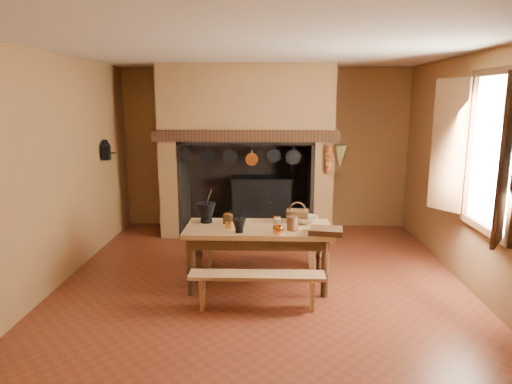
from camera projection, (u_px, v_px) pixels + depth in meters
floor at (262, 284)px, 5.65m from camera, size 5.50×5.50×0.00m
ceiling at (263, 49)px, 5.09m from camera, size 5.50×5.50×0.00m
back_wall at (265, 148)px, 8.07m from camera, size 5.00×0.02×2.80m
wall_left at (54, 172)px, 5.45m from camera, size 0.02×5.50×2.80m
wall_right at (477, 174)px, 5.30m from camera, size 0.02×5.50×2.80m
wall_front at (254, 247)px, 2.68m from camera, size 5.00×0.02×2.80m
chimney_breast at (247, 126)px, 7.56m from camera, size 2.95×0.96×2.80m
iron_range at (262, 203)px, 7.95m from camera, size 1.12×0.55×1.60m
hearth_pans at (204, 227)px, 7.84m from camera, size 0.51×0.62×0.20m
hanging_pans at (243, 157)px, 7.16m from camera, size 1.92×0.29×0.27m
onion_string at (328, 160)px, 7.11m from camera, size 0.12×0.10×0.46m
herb_bunch at (340, 156)px, 7.09m from camera, size 0.20×0.20×0.35m
window at (482, 152)px, 4.85m from camera, size 0.39×1.75×1.76m
wall_coffee_mill at (106, 149)px, 6.94m from camera, size 0.23×0.16×0.31m
work_table at (258, 236)px, 5.49m from camera, size 1.74×0.77×0.76m
bench_front at (257, 283)px, 4.92m from camera, size 1.47×0.26×0.41m
bench_back at (260, 241)px, 6.19m from camera, size 1.71×0.30×0.48m
mortar_large at (206, 211)px, 5.63m from camera, size 0.24×0.24×0.42m
mortar_small at (239, 225)px, 5.21m from camera, size 0.16×0.16×0.27m
coffee_grinder at (228, 218)px, 5.60m from camera, size 0.15×0.11×0.16m
brass_mug_a at (229, 224)px, 5.38m from camera, size 0.11×0.11×0.09m
brass_mug_b at (277, 219)px, 5.59m from camera, size 0.11×0.11×0.10m
mixing_bowl at (305, 220)px, 5.63m from camera, size 0.39×0.39×0.08m
stoneware_crock at (292, 223)px, 5.30m from camera, size 0.14×0.14×0.16m
glass_jar at (278, 224)px, 5.33m from camera, size 0.09×0.09×0.13m
wicker_basket at (297, 215)px, 5.66m from camera, size 0.29×0.22×0.26m
wooden_tray at (326, 231)px, 5.17m from camera, size 0.41×0.33×0.06m
brass_cup at (278, 230)px, 5.14m from camera, size 0.16×0.16×0.10m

